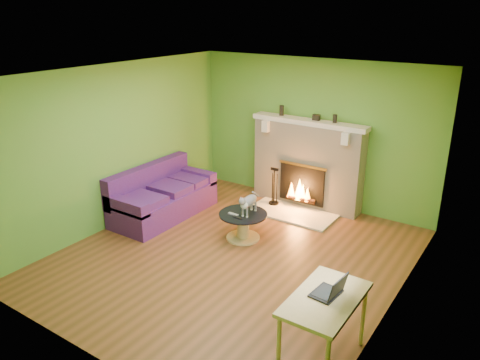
% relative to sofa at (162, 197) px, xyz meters
% --- Properties ---
extents(floor, '(5.00, 5.00, 0.00)m').
position_rel_sofa_xyz_m(floor, '(1.86, -0.52, -0.33)').
color(floor, brown).
rests_on(floor, ground).
extents(ceiling, '(5.00, 5.00, 0.00)m').
position_rel_sofa_xyz_m(ceiling, '(1.86, -0.52, 2.27)').
color(ceiling, white).
rests_on(ceiling, wall_back).
extents(wall_back, '(5.00, 0.00, 5.00)m').
position_rel_sofa_xyz_m(wall_back, '(1.86, 1.98, 0.97)').
color(wall_back, '#4E9430').
rests_on(wall_back, floor).
extents(wall_front, '(5.00, 0.00, 5.00)m').
position_rel_sofa_xyz_m(wall_front, '(1.86, -3.02, 0.97)').
color(wall_front, '#4E9430').
rests_on(wall_front, floor).
extents(wall_left, '(0.00, 5.00, 5.00)m').
position_rel_sofa_xyz_m(wall_left, '(-0.39, -0.52, 0.97)').
color(wall_left, '#4E9430').
rests_on(wall_left, floor).
extents(wall_right, '(0.00, 5.00, 5.00)m').
position_rel_sofa_xyz_m(wall_right, '(4.11, -0.52, 0.97)').
color(wall_right, '#4E9430').
rests_on(wall_right, floor).
extents(window_frame, '(0.00, 1.20, 1.20)m').
position_rel_sofa_xyz_m(window_frame, '(4.10, -1.42, 1.22)').
color(window_frame, silver).
rests_on(window_frame, wall_right).
extents(window_pane, '(0.00, 1.06, 1.06)m').
position_rel_sofa_xyz_m(window_pane, '(4.09, -1.42, 1.22)').
color(window_pane, white).
rests_on(window_pane, wall_right).
extents(fireplace, '(2.10, 0.46, 1.58)m').
position_rel_sofa_xyz_m(fireplace, '(1.86, 1.79, 0.44)').
color(fireplace, beige).
rests_on(fireplace, floor).
extents(hearth, '(1.50, 0.75, 0.03)m').
position_rel_sofa_xyz_m(hearth, '(1.86, 1.28, -0.31)').
color(hearth, beige).
rests_on(hearth, floor).
extents(mantel, '(2.10, 0.28, 0.08)m').
position_rel_sofa_xyz_m(mantel, '(1.86, 1.77, 1.21)').
color(mantel, beige).
rests_on(mantel, fireplace).
extents(sofa, '(0.88, 1.90, 0.85)m').
position_rel_sofa_xyz_m(sofa, '(0.00, 0.00, 0.00)').
color(sofa, '#46175A').
rests_on(sofa, floor).
extents(coffee_table, '(0.75, 0.75, 0.42)m').
position_rel_sofa_xyz_m(coffee_table, '(1.66, 0.03, -0.09)').
color(coffee_table, tan).
rests_on(coffee_table, floor).
extents(desk, '(0.59, 1.02, 0.76)m').
position_rel_sofa_xyz_m(desk, '(3.81, -1.77, 0.34)').
color(desk, tan).
rests_on(desk, floor).
extents(cat, '(0.25, 0.57, 0.35)m').
position_rel_sofa_xyz_m(cat, '(1.74, 0.08, 0.27)').
color(cat, slate).
rests_on(cat, coffee_table).
extents(remote_silver, '(0.17, 0.05, 0.02)m').
position_rel_sofa_xyz_m(remote_silver, '(1.56, -0.09, 0.10)').
color(remote_silver, gray).
rests_on(remote_silver, coffee_table).
extents(remote_black, '(0.16, 0.05, 0.02)m').
position_rel_sofa_xyz_m(remote_black, '(1.68, -0.15, 0.10)').
color(remote_black, black).
rests_on(remote_black, coffee_table).
extents(laptop, '(0.30, 0.33, 0.23)m').
position_rel_sofa_xyz_m(laptop, '(3.79, -1.72, 0.54)').
color(laptop, black).
rests_on(laptop, desk).
extents(fire_tools, '(0.18, 0.18, 0.69)m').
position_rel_sofa_xyz_m(fire_tools, '(1.40, 1.43, 0.05)').
color(fire_tools, black).
rests_on(fire_tools, hearth).
extents(mantel_vase_left, '(0.08, 0.08, 0.18)m').
position_rel_sofa_xyz_m(mantel_vase_left, '(1.30, 1.80, 1.34)').
color(mantel_vase_left, black).
rests_on(mantel_vase_left, mantel).
extents(mantel_vase_right, '(0.07, 0.07, 0.14)m').
position_rel_sofa_xyz_m(mantel_vase_right, '(2.31, 1.80, 1.32)').
color(mantel_vase_right, black).
rests_on(mantel_vase_right, mantel).
extents(mantel_box, '(0.12, 0.08, 0.10)m').
position_rel_sofa_xyz_m(mantel_box, '(1.98, 1.80, 1.30)').
color(mantel_box, black).
rests_on(mantel_box, mantel).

